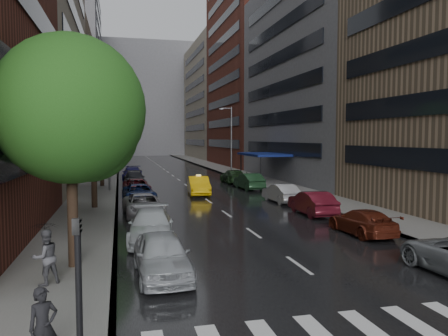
{
  "coord_description": "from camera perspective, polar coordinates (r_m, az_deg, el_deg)",
  "views": [
    {
      "loc": [
        -6.84,
        -11.79,
        5.05
      ],
      "look_at": [
        0.0,
        16.71,
        3.0
      ],
      "focal_mm": 35.0,
      "sensor_mm": 36.0,
      "label": 1
    }
  ],
  "objects": [
    {
      "name": "ground",
      "position": [
        14.53,
        16.24,
        -16.49
      ],
      "size": [
        220.0,
        220.0,
        0.0
      ],
      "primitive_type": "plane",
      "color": "gray",
      "rests_on": "ground"
    },
    {
      "name": "road",
      "position": [
        62.37,
        -7.15,
        -0.67
      ],
      "size": [
        14.0,
        140.0,
        0.01
      ],
      "primitive_type": "cube",
      "color": "black",
      "rests_on": "ground"
    },
    {
      "name": "sidewalk_left",
      "position": [
        62.03,
        -15.44,
        -0.74
      ],
      "size": [
        4.0,
        140.0,
        0.15
      ],
      "primitive_type": "cube",
      "color": "gray",
      "rests_on": "ground"
    },
    {
      "name": "sidewalk_right",
      "position": [
        63.98,
        0.88,
        -0.46
      ],
      "size": [
        4.0,
        140.0,
        0.15
      ],
      "primitive_type": "cube",
      "color": "gray",
      "rests_on": "ground"
    },
    {
      "name": "crosswalk",
      "position": [
        13.07,
        21.65,
        -18.97
      ],
      "size": [
        13.15,
        2.8,
        0.01
      ],
      "color": "silver",
      "rests_on": "ground"
    },
    {
      "name": "buildings_left",
      "position": [
        71.89,
        -20.35,
        12.51
      ],
      "size": [
        8.0,
        108.0,
        38.0
      ],
      "color": "maroon",
      "rests_on": "ground"
    },
    {
      "name": "buildings_right",
      "position": [
        72.58,
        4.25,
        11.9
      ],
      "size": [
        8.05,
        109.1,
        36.0
      ],
      "color": "#937A5B",
      "rests_on": "ground"
    },
    {
      "name": "building_far",
      "position": [
        130.43,
        -10.56,
        8.75
      ],
      "size": [
        40.0,
        14.0,
        32.0
      ],
      "primitive_type": "cube",
      "color": "slate",
      "rests_on": "ground"
    },
    {
      "name": "tree_near",
      "position": [
        17.37,
        -19.45,
        7.21
      ],
      "size": [
        5.58,
        5.58,
        8.9
      ],
      "color": "#382619",
      "rests_on": "ground"
    },
    {
      "name": "tree_mid",
      "position": [
        31.77,
        -16.75,
        5.6
      ],
      "size": [
        5.53,
        5.53,
        8.82
      ],
      "color": "#382619",
      "rests_on": "ground"
    },
    {
      "name": "tree_far",
      "position": [
        45.92,
        -15.76,
        5.52
      ],
      "size": [
        5.86,
        5.86,
        9.34
      ],
      "color": "#382619",
      "rests_on": "ground"
    },
    {
      "name": "taxi",
      "position": [
        38.49,
        -3.34,
        -2.32
      ],
      "size": [
        2.13,
        5.08,
        1.63
      ],
      "primitive_type": "imported",
      "rotation": [
        0.0,
        0.0,
        -0.08
      ],
      "color": "#E0A90B",
      "rests_on": "ground"
    },
    {
      "name": "parked_cars_left",
      "position": [
        35.09,
        -11.06,
        -3.12
      ],
      "size": [
        2.69,
        42.03,
        1.6
      ],
      "color": "#ABAFB5",
      "rests_on": "ground"
    },
    {
      "name": "parked_cars_right",
      "position": [
        31.66,
        9.41,
        -3.86
      ],
      "size": [
        2.7,
        38.95,
        1.6
      ],
      "color": "gray",
      "rests_on": "ground"
    },
    {
      "name": "ped_bag_walker",
      "position": [
        10.64,
        -22.48,
        -18.77
      ],
      "size": [
        0.75,
        0.66,
        1.72
      ],
      "color": "black",
      "rests_on": "sidewalk_left"
    },
    {
      "name": "ped_black_umbrella",
      "position": [
        15.88,
        -22.32,
        -9.68
      ],
      "size": [
        1.14,
        1.09,
        2.09
      ],
      "color": "#4F4F54",
      "rests_on": "sidewalk_left"
    },
    {
      "name": "traffic_light",
      "position": [
        8.68,
        -18.43,
        -15.18
      ],
      "size": [
        0.18,
        0.15,
        3.45
      ],
      "color": "black",
      "rests_on": "sidewalk_left"
    },
    {
      "name": "street_lamp_left",
      "position": [
        41.8,
        -14.73,
        3.65
      ],
      "size": [
        1.74,
        0.22,
        9.0
      ],
      "color": "gray",
      "rests_on": "sidewalk_left"
    },
    {
      "name": "street_lamp_right",
      "position": [
        58.63,
        0.89,
        3.84
      ],
      "size": [
        1.74,
        0.22,
        9.0
      ],
      "color": "gray",
      "rests_on": "sidewalk_right"
    },
    {
      "name": "awning",
      "position": [
        49.43,
        5.19,
        1.76
      ],
      "size": [
        4.0,
        8.0,
        3.12
      ],
      "color": "navy",
      "rests_on": "sidewalk_right"
    }
  ]
}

